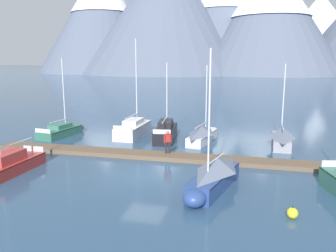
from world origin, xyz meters
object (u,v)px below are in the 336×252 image
(sailboat_far_berth, at_px, (203,133))
(sailboat_end_of_dock, at_px, (281,137))
(mooring_buoy_channel_marker, at_px, (292,213))
(person_on_dock, at_px, (168,141))
(sailboat_mid_dock_port, at_px, (135,128))
(sailboat_outer_slip, at_px, (214,175))
(sailboat_second_berth, at_px, (4,167))
(sailboat_mid_dock_starboard, at_px, (166,131))
(sailboat_nearest_berth, at_px, (63,130))

(sailboat_far_berth, bearing_deg, sailboat_end_of_dock, -0.07)
(mooring_buoy_channel_marker, bearing_deg, person_on_dock, 133.69)
(sailboat_mid_dock_port, xyz_separation_m, sailboat_end_of_dock, (13.19, -1.08, 0.12))
(sailboat_far_berth, xyz_separation_m, sailboat_outer_slip, (2.17, -11.15, 0.11))
(sailboat_mid_dock_port, relative_size, sailboat_far_berth, 1.36)
(sailboat_second_berth, relative_size, sailboat_end_of_dock, 1.31)
(sailboat_mid_dock_starboard, xyz_separation_m, person_on_dock, (1.65, -6.03, 0.58))
(sailboat_second_berth, relative_size, sailboat_mid_dock_port, 0.98)
(sailboat_mid_dock_starboard, distance_m, mooring_buoy_channel_marker, 17.15)
(sailboat_mid_dock_port, relative_size, sailboat_end_of_dock, 1.33)
(person_on_dock, bearing_deg, mooring_buoy_channel_marker, -46.31)
(sailboat_mid_dock_port, xyz_separation_m, sailboat_mid_dock_starboard, (3.23, -0.65, 0.01))
(sailboat_mid_dock_port, xyz_separation_m, mooring_buoy_channel_marker, (12.75, -14.91, -0.41))
(sailboat_mid_dock_starboard, bearing_deg, sailboat_end_of_dock, -2.46)
(sailboat_mid_dock_starboard, height_order, person_on_dock, sailboat_mid_dock_starboard)
(sailboat_second_berth, height_order, sailboat_mid_dock_starboard, sailboat_second_berth)
(sailboat_end_of_dock, distance_m, person_on_dock, 10.03)
(sailboat_second_berth, height_order, sailboat_outer_slip, sailboat_second_berth)
(sailboat_far_berth, height_order, person_on_dock, sailboat_far_berth)
(sailboat_far_berth, bearing_deg, person_on_dock, -107.95)
(person_on_dock, relative_size, mooring_buoy_channel_marker, 2.89)
(sailboat_mid_dock_starboard, xyz_separation_m, mooring_buoy_channel_marker, (9.52, -14.27, -0.43))
(sailboat_nearest_berth, height_order, sailboat_end_of_dock, sailboat_nearest_berth)
(sailboat_nearest_berth, relative_size, mooring_buoy_channel_marker, 12.28)
(sailboat_second_berth, xyz_separation_m, sailboat_end_of_dock, (17.14, 11.97, 0.23))
(sailboat_mid_dock_starboard, height_order, sailboat_far_berth, sailboat_mid_dock_starboard)
(sailboat_second_berth, bearing_deg, sailboat_end_of_dock, 34.93)
(sailboat_mid_dock_port, distance_m, sailboat_mid_dock_starboard, 3.30)
(sailboat_second_berth, relative_size, sailboat_outer_slip, 1.16)
(sailboat_nearest_berth, relative_size, sailboat_second_berth, 0.82)
(sailboat_outer_slip, relative_size, sailboat_end_of_dock, 1.13)
(sailboat_outer_slip, height_order, person_on_dock, sailboat_outer_slip)
(sailboat_nearest_berth, height_order, sailboat_far_berth, sailboat_nearest_berth)
(sailboat_end_of_dock, relative_size, person_on_dock, 3.98)
(sailboat_nearest_berth, xyz_separation_m, sailboat_end_of_dock, (19.76, 0.71, 0.30))
(sailboat_nearest_berth, xyz_separation_m, sailboat_second_berth, (2.63, -11.25, 0.07))
(sailboat_end_of_dock, bearing_deg, sailboat_second_berth, -145.07)
(sailboat_second_berth, distance_m, mooring_buoy_channel_marker, 16.81)
(sailboat_far_berth, distance_m, sailboat_outer_slip, 11.36)
(sailboat_mid_dock_port, height_order, person_on_dock, sailboat_mid_dock_port)
(sailboat_mid_dock_starboard, relative_size, sailboat_end_of_dock, 1.01)
(sailboat_mid_dock_port, xyz_separation_m, sailboat_far_berth, (6.70, -1.07, 0.05))
(sailboat_mid_dock_starboard, bearing_deg, sailboat_nearest_berth, -173.37)
(sailboat_mid_dock_port, bearing_deg, sailboat_outer_slip, -54.01)
(sailboat_second_berth, bearing_deg, person_on_dock, 35.77)
(sailboat_second_berth, relative_size, mooring_buoy_channel_marker, 15.07)
(sailboat_mid_dock_starboard, distance_m, sailboat_far_berth, 3.49)
(person_on_dock, bearing_deg, sailboat_outer_slip, -54.24)
(sailboat_mid_dock_port, height_order, sailboat_end_of_dock, sailboat_mid_dock_port)
(sailboat_second_berth, height_order, sailboat_far_berth, sailboat_second_berth)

